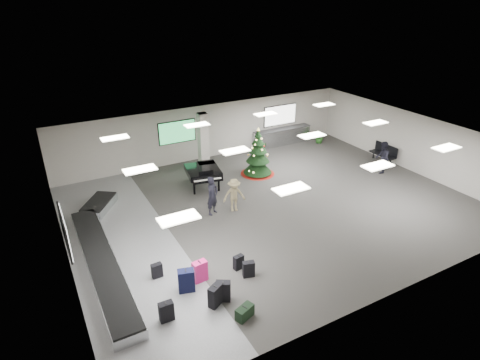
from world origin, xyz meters
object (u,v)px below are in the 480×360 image
grand_piano (203,172)px  potted_plant_left (264,149)px  baggage_carousel (101,250)px  traveler_a (212,196)px  service_counter (282,137)px  bench (384,152)px  christmas_tree (258,158)px  potted_plant_right (319,137)px  traveler_bench (382,157)px  traveler_b (234,195)px  pink_suitcase (200,271)px

grand_piano → potted_plant_left: (5.07, 2.35, -0.47)m
baggage_carousel → traveler_a: 5.18m
service_counter → bench: (3.61, -5.27, 0.04)m
grand_piano → christmas_tree: bearing=12.1°
baggage_carousel → potted_plant_right: (15.17, 5.79, 0.23)m
baggage_carousel → service_counter: bearing=27.7°
christmas_tree → bench: bearing=-15.8°
bench → potted_plant_left: bearing=142.2°
grand_piano → potted_plant_left: 5.61m
service_counter → traveler_a: size_ratio=2.25×
service_counter → traveler_bench: traveler_bench is taller
service_counter → bench: size_ratio=2.46×
traveler_b → traveler_bench: 9.10m
traveler_bench → potted_plant_left: traveler_bench is taller
bench → traveler_bench: bearing=-141.3°
baggage_carousel → service_counter: size_ratio=2.40×
pink_suitcase → traveler_b: traveler_b is taller
christmas_tree → traveler_a: bearing=-145.5°
traveler_bench → potted_plant_right: traveler_bench is taller
christmas_tree → potted_plant_right: bearing=20.2°
traveler_b → potted_plant_right: (9.12, 5.22, -0.35)m
bench → traveler_a: bearing=-176.4°
pink_suitcase → baggage_carousel: bearing=123.3°
service_counter → pink_suitcase: service_counter is taller
traveler_bench → traveler_a: bearing=-43.2°
bench → traveler_b: traveler_b is taller
service_counter → bench: bearing=-55.6°
service_counter → pink_suitcase: (-10.14, -9.94, -0.16)m
traveler_a → potted_plant_right: (10.10, 4.99, -0.46)m
pink_suitcase → potted_plant_right: (12.47, 8.99, 0.05)m
potted_plant_right → pink_suitcase: bearing=-144.2°
grand_piano → potted_plant_right: bearing=24.6°
baggage_carousel → traveler_a: traveler_a is taller
pink_suitcase → bench: (13.75, 4.67, 0.20)m
christmas_tree → traveler_bench: christmas_tree is taller
pink_suitcase → potted_plant_left: pink_suitcase is taller
service_counter → christmas_tree: bearing=-139.7°
service_counter → christmas_tree: 4.94m
traveler_b → potted_plant_left: traveler_b is taller
christmas_tree → traveler_b: christmas_tree is taller
traveler_a → grand_piano: bearing=45.1°
service_counter → grand_piano: size_ratio=1.75×
traveler_a → baggage_carousel: bearing=159.5°
potted_plant_left → potted_plant_right: potted_plant_right is taller
service_counter → potted_plant_right: 2.51m
christmas_tree → traveler_bench: 6.82m
pink_suitcase → grand_piano: size_ratio=0.35×
grand_piano → bench: size_ratio=1.40×
traveler_b → potted_plant_left: bearing=62.6°
service_counter → traveler_b: 9.18m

